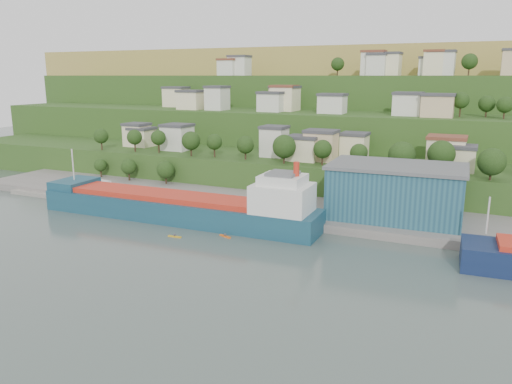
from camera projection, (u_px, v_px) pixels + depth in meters
The scene contains 10 objects.
ground at pixel (203, 239), 109.50m from camera, with size 500.00×500.00×0.00m, color #44534B.
quay at pixel (328, 217), 126.26m from camera, with size 220.00×26.00×4.00m, color slate.
pebble_beach at pixel (83, 194), 151.16m from camera, with size 40.00×18.00×2.40m, color slate.
hillside at pixel (368, 144), 258.99m from camera, with size 360.00×210.82×96.00m.
cargo_ship_near at pixel (184, 209), 122.63m from camera, with size 73.70×12.64×18.91m.
warehouse at pixel (396, 191), 117.61m from camera, with size 31.60×19.99×12.80m.
caravan at pixel (100, 186), 149.67m from camera, with size 6.83×2.85×3.19m, color silver.
dinghy at pixel (107, 196), 141.58m from camera, with size 4.53×1.70×0.91m, color silver.
kayak_orange at pixel (225, 236), 110.93m from camera, with size 3.28×1.75×0.82m.
kayak_yellow at pixel (175, 236), 110.73m from camera, with size 3.26×0.74×0.81m.
Camera 1 is at (53.72, -90.11, 35.01)m, focal length 35.00 mm.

